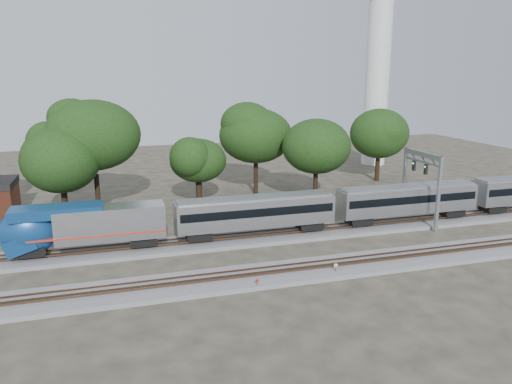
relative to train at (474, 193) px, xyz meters
The scene contains 14 objects.
ground 32.75m from the train, 169.39° to the right, with size 160.00×160.00×0.00m, color #383328.
track_far 32.17m from the train, behind, with size 160.00×5.00×0.73m.
track_near 33.69m from the train, 162.66° to the right, with size 160.00×5.00×0.73m.
train is the anchor object (origin of this frame).
switch_stand_red 33.74m from the train, 158.74° to the right, with size 0.30×0.06×0.93m.
switch_stand_white 26.54m from the train, 154.48° to the right, with size 0.36×0.07×1.14m.
switch_lever 27.95m from the train, 154.70° to the right, with size 0.50×0.30×0.30m, color #512D19.
signal_gantry 8.34m from the train, behind, with size 0.60×7.09×8.63m.
tree_2 49.35m from the train, 166.24° to the left, with size 7.93×7.93×11.17m.
tree_3 46.49m from the train, 163.34° to the left, with size 10.41×10.41×14.68m.
tree_4 34.57m from the train, 155.73° to the left, with size 6.52×6.52×9.19m.
tree_5 29.96m from the train, 138.17° to the left, with size 8.75×8.75×12.33m.
tree_6 20.34m from the train, 143.55° to the left, with size 8.07×8.07×11.37m.
tree_7 23.19m from the train, 90.27° to the left, with size 7.93×7.93×11.18m.
Camera 1 is at (-10.40, -42.85, 17.66)m, focal length 35.00 mm.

